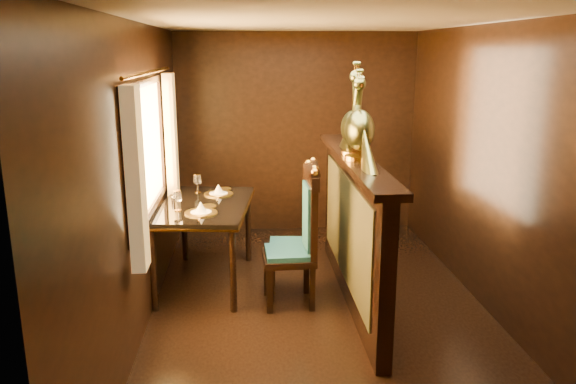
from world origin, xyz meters
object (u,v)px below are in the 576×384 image
peacock_left (360,112)px  dining_table (204,211)px  chair_right (302,232)px  peacock_right (354,112)px  chair_left (304,227)px

peacock_left → dining_table: bearing=154.9°
dining_table → chair_right: chair_right is taller
dining_table → peacock_right: bearing=-9.7°
dining_table → chair_right: size_ratio=1.14×
dining_table → peacock_left: (1.38, -0.65, 1.02)m
dining_table → peacock_right: size_ratio=1.95×
chair_right → chair_left: bearing=74.7°
dining_table → chair_left: (0.95, -0.34, -0.08)m
peacock_right → peacock_left: bearing=-90.0°
peacock_right → dining_table: bearing=163.9°
chair_right → peacock_right: 1.17m
peacock_left → peacock_right: (0.00, 0.25, -0.03)m
dining_table → peacock_right: peacock_right is taller
dining_table → chair_left: bearing=-13.5°
chair_right → peacock_left: (0.47, -0.13, 1.09)m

